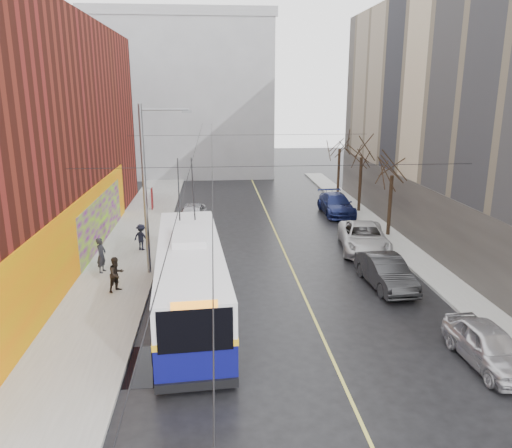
# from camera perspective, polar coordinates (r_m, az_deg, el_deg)

# --- Properties ---
(ground) EXTENTS (140.00, 140.00, 0.00)m
(ground) POSITION_cam_1_polar(r_m,az_deg,el_deg) (18.61, 4.46, -16.17)
(ground) COLOR black
(ground) RESTS_ON ground
(sidewalk_left) EXTENTS (4.00, 60.00, 0.15)m
(sidewalk_left) POSITION_cam_1_polar(r_m,az_deg,el_deg) (29.76, -14.87, -4.22)
(sidewalk_left) COLOR gray
(sidewalk_left) RESTS_ON ground
(sidewalk_right) EXTENTS (2.00, 60.00, 0.15)m
(sidewalk_right) POSITION_cam_1_polar(r_m,az_deg,el_deg) (31.56, 17.21, -3.29)
(sidewalk_right) COLOR gray
(sidewalk_right) RESTS_ON ground
(lane_line) EXTENTS (0.12, 50.00, 0.01)m
(lane_line) POSITION_cam_1_polar(r_m,az_deg,el_deg) (31.50, 3.06, -2.78)
(lane_line) COLOR #BFB74C
(lane_line) RESTS_ON ground
(building_far) EXTENTS (20.50, 12.10, 18.00)m
(building_far) POSITION_cam_1_polar(r_m,az_deg,el_deg) (60.77, -8.26, 14.31)
(building_far) COLOR gray
(building_far) RESTS_ON ground
(streetlight_pole) EXTENTS (2.65, 0.60, 9.00)m
(streetlight_pole) POSITION_cam_1_polar(r_m,az_deg,el_deg) (26.35, -12.28, 4.23)
(streetlight_pole) COLOR slate
(streetlight_pole) RESTS_ON ground
(catenary_wires) EXTENTS (18.00, 60.00, 0.22)m
(catenary_wires) POSITION_cam_1_polar(r_m,az_deg,el_deg) (30.64, -4.57, 8.65)
(catenary_wires) COLOR black
(tree_near) EXTENTS (3.20, 3.20, 6.40)m
(tree_near) POSITION_cam_1_polar(r_m,az_deg,el_deg) (34.11, 15.37, 6.66)
(tree_near) COLOR black
(tree_near) RESTS_ON ground
(tree_mid) EXTENTS (3.20, 3.20, 6.68)m
(tree_mid) POSITION_cam_1_polar(r_m,az_deg,el_deg) (40.67, 12.02, 8.53)
(tree_mid) COLOR black
(tree_mid) RESTS_ON ground
(tree_far) EXTENTS (3.20, 3.20, 6.57)m
(tree_far) POSITION_cam_1_polar(r_m,az_deg,el_deg) (47.39, 9.57, 9.40)
(tree_far) COLOR black
(tree_far) RESTS_ON ground
(puddle) EXTENTS (2.50, 2.87, 0.01)m
(puddle) POSITION_cam_1_polar(r_m,az_deg,el_deg) (19.07, -11.04, -15.57)
(puddle) COLOR black
(puddle) RESTS_ON ground
(pigeons_flying) EXTENTS (3.77, 1.65, 1.06)m
(pigeons_flying) POSITION_cam_1_polar(r_m,az_deg,el_deg) (26.67, -5.09, 9.21)
(pigeons_flying) COLOR slate
(trolleybus) EXTENTS (3.67, 13.02, 6.11)m
(trolleybus) POSITION_cam_1_polar(r_m,az_deg,el_deg) (22.17, -7.51, -6.06)
(trolleybus) COLOR #0B0C55
(trolleybus) RESTS_ON ground
(parked_car_a) EXTENTS (1.94, 4.41, 1.48)m
(parked_car_a) POSITION_cam_1_polar(r_m,az_deg,el_deg) (20.29, 25.04, -12.47)
(parked_car_a) COLOR #B8B7BC
(parked_car_a) RESTS_ON ground
(parked_car_b) EXTENTS (1.96, 4.87, 1.57)m
(parked_car_b) POSITION_cam_1_polar(r_m,az_deg,el_deg) (26.05, 14.60, -5.31)
(parked_car_b) COLOR #28282A
(parked_car_b) RESTS_ON ground
(parked_car_c) EXTENTS (3.69, 6.37, 1.67)m
(parked_car_c) POSITION_cam_1_polar(r_m,az_deg,el_deg) (31.54, 12.21, -1.50)
(parked_car_c) COLOR #BABBBD
(parked_car_c) RESTS_ON ground
(parked_car_d) EXTENTS (2.28, 5.57, 1.62)m
(parked_car_d) POSITION_cam_1_polar(r_m,az_deg,el_deg) (40.44, 9.14, 2.24)
(parked_car_d) COLOR navy
(parked_car_d) RESTS_ON ground
(following_car) EXTENTS (2.41, 4.82, 1.58)m
(following_car) POSITION_cam_1_polar(r_m,az_deg,el_deg) (36.93, -7.33, 1.06)
(following_car) COLOR #A4A4A9
(following_car) RESTS_ON ground
(pedestrian_a) EXTENTS (0.60, 0.78, 1.91)m
(pedestrian_a) POSITION_cam_1_polar(r_m,az_deg,el_deg) (27.96, -17.26, -3.42)
(pedestrian_a) COLOR black
(pedestrian_a) RESTS_ON sidewalk_left
(pedestrian_b) EXTENTS (1.05, 1.06, 1.73)m
(pedestrian_b) POSITION_cam_1_polar(r_m,az_deg,el_deg) (25.19, -15.67, -5.55)
(pedestrian_b) COLOR black
(pedestrian_b) RESTS_ON sidewalk_left
(pedestrian_c) EXTENTS (1.21, 1.01, 1.62)m
(pedestrian_c) POSITION_cam_1_polar(r_m,az_deg,el_deg) (31.24, -12.97, -1.47)
(pedestrian_c) COLOR black
(pedestrian_c) RESTS_ON sidewalk_left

